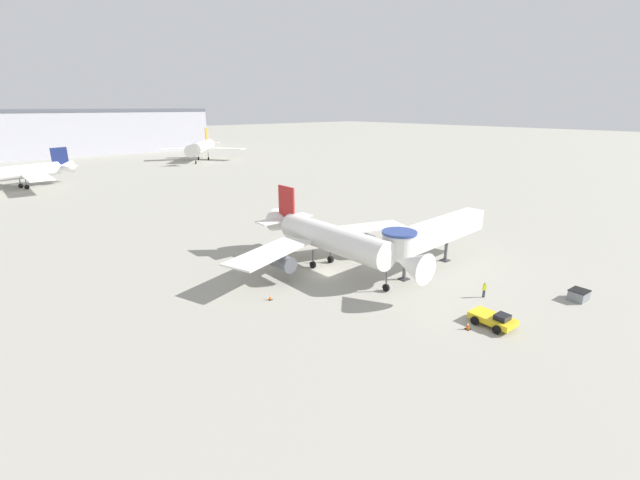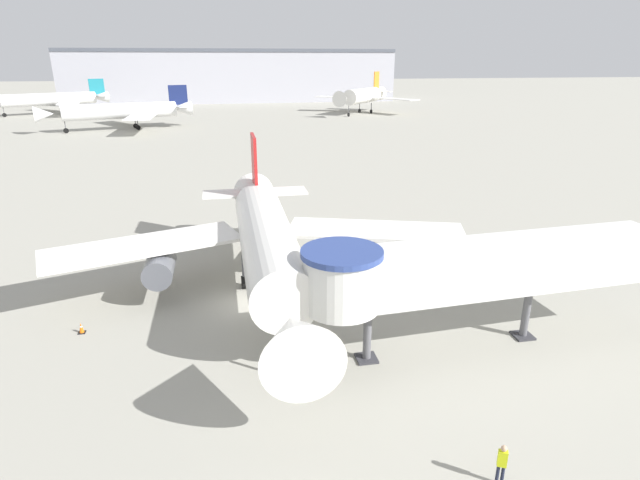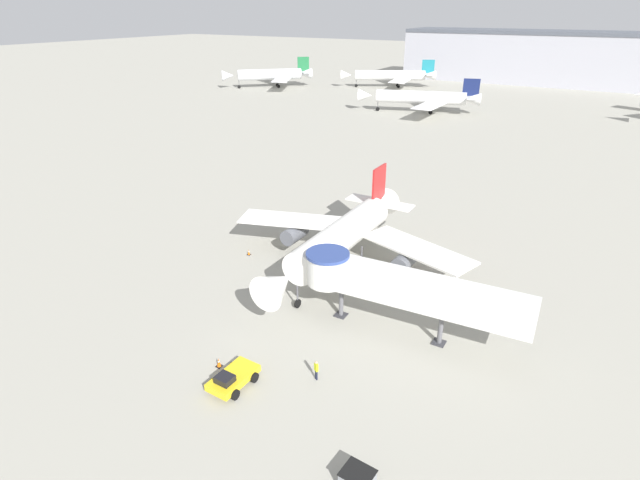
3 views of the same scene
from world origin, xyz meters
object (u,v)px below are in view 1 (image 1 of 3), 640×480
at_px(pushback_tug_yellow, 494,319).
at_px(jet_bridge, 431,234).
at_px(service_container_gray, 579,295).
at_px(traffic_cone_port_wing, 270,297).
at_px(ground_crew_marshaller, 484,289).
at_px(traffic_cone_apron_front, 468,326).
at_px(main_airplane, 330,239).
at_px(background_jet_orange_tail, 201,147).
at_px(background_jet_navy_tail, 11,173).

bearing_deg(pushback_tug_yellow, jet_bridge, 60.94).
height_order(service_container_gray, traffic_cone_port_wing, service_container_gray).
height_order(pushback_tug_yellow, ground_crew_marshaller, ground_crew_marshaller).
distance_m(jet_bridge, traffic_cone_apron_front, 16.55).
bearing_deg(traffic_cone_apron_front, traffic_cone_port_wing, 120.97).
bearing_deg(main_airplane, ground_crew_marshaller, -68.58).
height_order(main_airplane, traffic_cone_apron_front, main_airplane).
distance_m(main_airplane, ground_crew_marshaller, 19.31).
height_order(traffic_cone_apron_front, background_jet_orange_tail, background_jet_orange_tail).
xyz_separation_m(pushback_tug_yellow, background_jet_orange_tail, (37.93, 139.73, 4.43)).
xyz_separation_m(traffic_cone_apron_front, background_jet_orange_tail, (40.40, 138.52, 4.76)).
bearing_deg(traffic_cone_apron_front, main_airplane, 87.97).
xyz_separation_m(pushback_tug_yellow, traffic_cone_port_wing, (-13.06, 18.85, -0.41)).
xyz_separation_m(pushback_tug_yellow, traffic_cone_apron_front, (-2.47, 1.21, -0.33)).
relative_size(main_airplane, ground_crew_marshaller, 16.41).
height_order(service_container_gray, background_jet_navy_tail, background_jet_navy_tail).
height_order(jet_bridge, traffic_cone_apron_front, jet_bridge).
height_order(jet_bridge, service_container_gray, jet_bridge).
relative_size(main_airplane, traffic_cone_apron_front, 36.16).
xyz_separation_m(main_airplane, background_jet_orange_tail, (39.67, 118.06, 1.09)).
xyz_separation_m(service_container_gray, traffic_cone_port_wing, (-25.57, 22.05, -0.28)).
relative_size(traffic_cone_port_wing, ground_crew_marshaller, 0.37).
bearing_deg(ground_crew_marshaller, service_container_gray, -18.75).
bearing_deg(background_jet_orange_tail, service_container_gray, -60.65).
bearing_deg(main_airplane, service_container_gray, -60.40).
bearing_deg(background_jet_navy_tail, pushback_tug_yellow, -4.68).
bearing_deg(service_container_gray, background_jet_orange_tail, 79.91).
relative_size(service_container_gray, background_jet_orange_tail, 0.07).
height_order(service_container_gray, ground_crew_marshaller, ground_crew_marshaller).
xyz_separation_m(service_container_gray, ground_crew_marshaller, (-7.22, 7.14, 0.44)).
bearing_deg(main_airplane, background_jet_navy_tail, 104.29).
xyz_separation_m(service_container_gray, background_jet_navy_tail, (-38.22, 117.50, 3.65)).
distance_m(pushback_tug_yellow, traffic_cone_apron_front, 2.77).
distance_m(main_airplane, pushback_tug_yellow, 21.99).
height_order(jet_bridge, pushback_tug_yellow, jet_bridge).
relative_size(traffic_cone_apron_front, background_jet_navy_tail, 0.02).
bearing_deg(jet_bridge, service_container_gray, -77.84).
xyz_separation_m(ground_crew_marshaller, background_jet_orange_tail, (32.64, 135.79, 4.12)).
relative_size(traffic_cone_apron_front, ground_crew_marshaller, 0.45).
bearing_deg(background_jet_orange_tail, background_jet_navy_tail, -118.78).
relative_size(service_container_gray, ground_crew_marshaller, 1.16).
relative_size(jet_bridge, pushback_tug_yellow, 4.85).
bearing_deg(main_airplane, jet_bridge, -40.97).
distance_m(jet_bridge, background_jet_orange_tail, 129.95).
bearing_deg(traffic_cone_port_wing, jet_bridge, -14.84).
height_order(pushback_tug_yellow, background_jet_orange_tail, background_jet_orange_tail).
height_order(ground_crew_marshaller, background_jet_navy_tail, background_jet_navy_tail).
distance_m(main_airplane, background_jet_orange_tail, 124.56).
bearing_deg(service_container_gray, pushback_tug_yellow, 165.65).
relative_size(jet_bridge, service_container_gray, 9.91).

